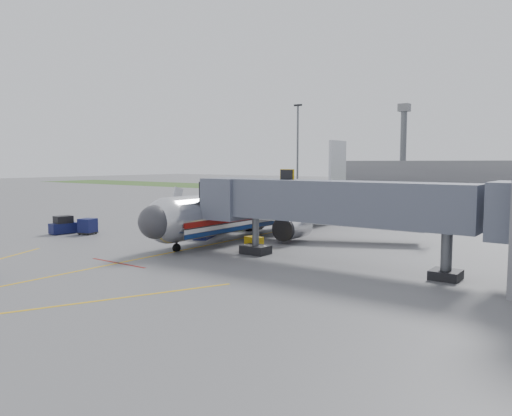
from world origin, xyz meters
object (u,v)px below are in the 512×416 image
Objects in this scene: belt_loader at (205,233)px; ramp_worker at (241,224)px; airliner at (268,208)px; baggage_tug at (63,226)px.

belt_loader is 5.67m from ramp_worker.
baggage_tug is (-16.97, -12.84, -1.82)m from airliner.
belt_loader reaches higher than baggage_tug.
airliner is 21.36m from baggage_tug.
ramp_worker is (-3.00, -0.62, -1.82)m from airliner.
ramp_worker is at bearing -168.26° from airliner.
airliner is at bearing 37.11° from baggage_tug.
belt_loader is at bearing -134.97° from ramp_worker.
ramp_worker is (13.97, 12.22, -0.00)m from baggage_tug.
belt_loader is 2.53× the size of ramp_worker.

